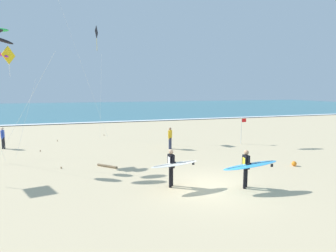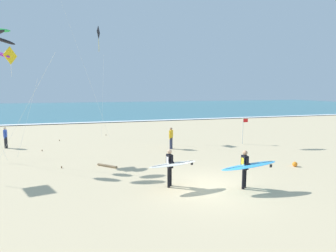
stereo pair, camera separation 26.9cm
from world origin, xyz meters
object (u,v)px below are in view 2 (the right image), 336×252
(surfer_lead, at_px, (247,166))
(lifeguard_flag, at_px, (243,128))
(surfer_trailing, at_px, (171,165))
(driftwood_log, at_px, (107,166))
(kite_diamond_charcoal_near, at_px, (99,38))
(beach_ball, at_px, (295,164))
(bystander_yellow_top, at_px, (171,138))
(kite_diamond_golden_mid, at_px, (12,60))
(bystander_blue_top, at_px, (5,137))

(surfer_lead, relative_size, lifeguard_flag, 1.20)
(surfer_trailing, bearing_deg, driftwood_log, 120.14)
(surfer_lead, bearing_deg, surfer_trailing, 159.05)
(kite_diamond_charcoal_near, height_order, driftwood_log, kite_diamond_charcoal_near)
(surfer_trailing, distance_m, beach_ball, 7.88)
(kite_diamond_charcoal_near, relative_size, bystander_yellow_top, 6.08)
(kite_diamond_golden_mid, bearing_deg, bystander_blue_top, 113.06)
(kite_diamond_golden_mid, height_order, driftwood_log, kite_diamond_golden_mid)
(lifeguard_flag, distance_m, beach_ball, 6.75)
(surfer_trailing, height_order, beach_ball, surfer_trailing)
(lifeguard_flag, bearing_deg, driftwood_log, -161.62)
(kite_diamond_golden_mid, distance_m, bystander_blue_top, 6.66)
(kite_diamond_charcoal_near, bearing_deg, kite_diamond_golden_mid, -133.23)
(beach_ball, height_order, driftwood_log, beach_ball)
(kite_diamond_golden_mid, relative_size, lifeguard_flag, 3.28)
(beach_ball, bearing_deg, surfer_trailing, -170.72)
(surfer_lead, relative_size, kite_diamond_golden_mid, 0.37)
(surfer_lead, xyz_separation_m, surfer_trailing, (-3.05, 1.17, -0.01))
(bystander_yellow_top, bearing_deg, surfer_lead, -85.91)
(lifeguard_flag, height_order, beach_ball, lifeguard_flag)
(kite_diamond_charcoal_near, xyz_separation_m, kite_diamond_golden_mid, (-5.49, -5.84, -2.59))
(kite_diamond_charcoal_near, xyz_separation_m, beach_ball, (9.94, -12.39, -8.56))
(driftwood_log, bearing_deg, surfer_trailing, -59.86)
(driftwood_log, bearing_deg, beach_ball, -16.30)
(lifeguard_flag, bearing_deg, kite_diamond_golden_mid, -179.79)
(kite_diamond_golden_mid, distance_m, driftwood_log, 8.76)
(kite_diamond_charcoal_near, bearing_deg, surfer_lead, -70.44)
(surfer_lead, distance_m, driftwood_log, 7.79)
(surfer_trailing, xyz_separation_m, lifeguard_flag, (8.46, 7.87, 0.22))
(bystander_yellow_top, bearing_deg, kite_diamond_charcoal_near, 128.34)
(surfer_lead, bearing_deg, bystander_yellow_top, 94.09)
(lifeguard_flag, bearing_deg, surfer_lead, -120.90)
(surfer_trailing, height_order, lifeguard_flag, lifeguard_flag)
(kite_diamond_charcoal_near, distance_m, bystander_blue_top, 10.80)
(surfer_lead, distance_m, lifeguard_flag, 10.54)
(kite_diamond_charcoal_near, relative_size, driftwood_log, 7.07)
(beach_ball, bearing_deg, kite_diamond_golden_mid, 156.99)
(surfer_trailing, xyz_separation_m, beach_ball, (7.73, 1.26, -0.90))
(bystander_yellow_top, xyz_separation_m, beach_ball, (5.32, -6.54, -0.67))
(beach_ball, bearing_deg, driftwood_log, 163.70)
(driftwood_log, bearing_deg, kite_diamond_charcoal_near, 88.48)
(bystander_blue_top, bearing_deg, bystander_yellow_top, -17.70)
(driftwood_log, bearing_deg, kite_diamond_golden_mid, 145.71)
(surfer_trailing, height_order, bystander_yellow_top, surfer_trailing)
(bystander_blue_top, distance_m, lifeguard_flag, 18.13)
(lifeguard_flag, relative_size, beach_ball, 7.50)
(surfer_trailing, distance_m, kite_diamond_golden_mid, 12.08)
(surfer_trailing, xyz_separation_m, kite_diamond_charcoal_near, (-2.22, 13.65, 7.65))
(surfer_lead, bearing_deg, bystander_blue_top, 134.16)
(bystander_yellow_top, relative_size, driftwood_log, 1.16)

